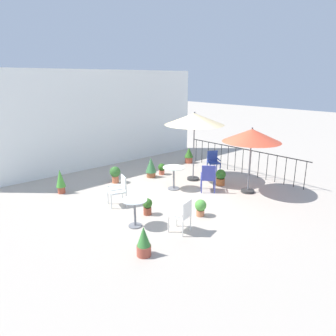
{
  "coord_description": "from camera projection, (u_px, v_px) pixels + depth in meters",
  "views": [
    {
      "loc": [
        -6.64,
        -6.86,
        3.69
      ],
      "look_at": [
        0.0,
        0.58,
        0.77
      ],
      "focal_mm": 33.04,
      "sensor_mm": 36.0,
      "label": 1
    }
  ],
  "objects": [
    {
      "name": "cafe_table_0",
      "position": [
        174.0,
        174.0,
        10.51
      ],
      "size": [
        0.75,
        0.75,
        0.78
      ],
      "color": "silver",
      "rests_on": "ground"
    },
    {
      "name": "patio_umbrella_0",
      "position": [
        194.0,
        120.0,
        10.99
      ],
      "size": [
        2.15,
        2.15,
        2.54
      ],
      "color": "#2D2D2D",
      "rests_on": "ground"
    },
    {
      "name": "patio_chair_1",
      "position": [
        182.0,
        214.0,
        7.54
      ],
      "size": [
        0.52,
        0.54,
        0.85
      ],
      "color": "white",
      "rests_on": "ground"
    },
    {
      "name": "patio_chair_3",
      "position": [
        208.0,
        176.0,
        10.24
      ],
      "size": [
        0.67,
        0.67,
        0.95
      ],
      "color": "#373E98",
      "rests_on": "ground"
    },
    {
      "name": "potted_plant_1",
      "position": [
        115.0,
        173.0,
        11.2
      ],
      "size": [
        0.39,
        0.39,
        0.61
      ],
      "color": "#C86843",
      "rests_on": "ground"
    },
    {
      "name": "patio_chair_2",
      "position": [
        119.0,
        189.0,
        9.2
      ],
      "size": [
        0.61,
        0.58,
        0.89
      ],
      "color": "white",
      "rests_on": "ground"
    },
    {
      "name": "potted_plant_7",
      "position": [
        151.0,
        167.0,
        11.82
      ],
      "size": [
        0.42,
        0.42,
        0.78
      ],
      "color": "brown",
      "rests_on": "ground"
    },
    {
      "name": "potted_plant_6",
      "position": [
        201.0,
        207.0,
        8.52
      ],
      "size": [
        0.32,
        0.32,
        0.47
      ],
      "color": "#C0724B",
      "rests_on": "ground"
    },
    {
      "name": "patio_chair_0",
      "position": [
        213.0,
        161.0,
        12.32
      ],
      "size": [
        0.63,
        0.64,
        0.88
      ],
      "color": "#2E46A1",
      "rests_on": "ground"
    },
    {
      "name": "potted_plant_2",
      "position": [
        162.0,
        168.0,
        12.19
      ],
      "size": [
        0.29,
        0.29,
        0.44
      ],
      "color": "#CE6148",
      "rests_on": "ground"
    },
    {
      "name": "potted_plant_0",
      "position": [
        60.0,
        180.0,
        10.15
      ],
      "size": [
        0.31,
        0.31,
        0.82
      ],
      "color": "#AD4C34",
      "rests_on": "ground"
    },
    {
      "name": "cafe_table_1",
      "position": [
        135.0,
        208.0,
        7.84
      ],
      "size": [
        0.64,
        0.64,
        0.74
      ],
      "color": "white",
      "rests_on": "ground"
    },
    {
      "name": "patio_umbrella_1",
      "position": [
        252.0,
        136.0,
        9.82
      ],
      "size": [
        1.87,
        1.87,
        2.19
      ],
      "color": "#2D2D2D",
      "rests_on": "ground"
    },
    {
      "name": "potted_plant_5",
      "position": [
        221.0,
        177.0,
        10.97
      ],
      "size": [
        0.35,
        0.35,
        0.57
      ],
      "color": "#B16433",
      "rests_on": "ground"
    },
    {
      "name": "ground_plane",
      "position": [
        180.0,
        194.0,
        10.19
      ],
      "size": [
        60.0,
        60.0,
        0.0
      ],
      "primitive_type": "plane",
      "color": "#B4A899"
    },
    {
      "name": "potted_plant_4",
      "position": [
        189.0,
        155.0,
        13.83
      ],
      "size": [
        0.4,
        0.4,
        0.69
      ],
      "color": "#B14D37",
      "rests_on": "ground"
    },
    {
      "name": "villa_facade",
      "position": [
        102.0,
        119.0,
        13.04
      ],
      "size": [
        9.93,
        0.3,
        4.01
      ],
      "primitive_type": "cube",
      "color": "white",
      "rests_on": "ground"
    },
    {
      "name": "potted_plant_8",
      "position": [
        144.0,
        242.0,
        6.59
      ],
      "size": [
        0.31,
        0.31,
        0.68
      ],
      "color": "#A74B39",
      "rests_on": "ground"
    },
    {
      "name": "terrace_railing",
      "position": [
        243.0,
        157.0,
        12.21
      ],
      "size": [
        0.03,
        5.42,
        1.01
      ],
      "color": "black",
      "rests_on": "ground"
    },
    {
      "name": "potted_plant_3",
      "position": [
        147.0,
        206.0,
        8.6
      ],
      "size": [
        0.28,
        0.28,
        0.48
      ],
      "color": "brown",
      "rests_on": "ground"
    }
  ]
}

